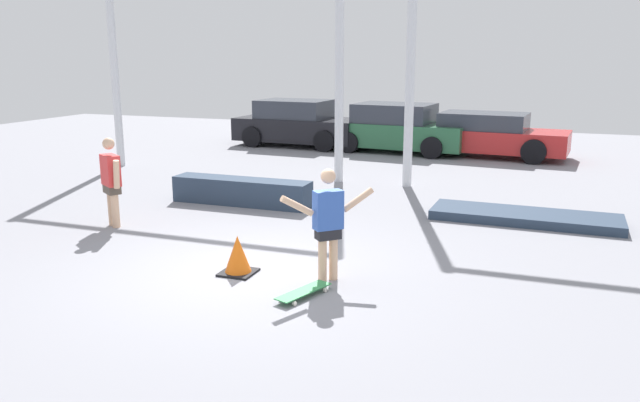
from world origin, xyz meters
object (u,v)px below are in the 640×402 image
skateboarder (328,220)px  skateboard (304,292)px  parked_car_red (488,135)px  manual_pad (525,217)px  parked_car_green (398,129)px  grind_box (242,191)px  traffic_cone (238,255)px  parked_car_black (298,124)px  bystander (111,179)px

skateboarder → skateboard: bearing=-141.4°
skateboard → parked_car_red: (1.02, 11.77, 0.55)m
manual_pad → parked_car_green: parked_car_green is taller
grind_box → skateboard: bearing=-54.4°
traffic_cone → skateboard: bearing=-22.3°
parked_car_red → parked_car_black: bearing=-176.2°
parked_car_red → bystander: bearing=-112.6°
parked_car_red → skateboard: bearing=-89.8°
parked_car_black → parked_car_red: size_ratio=0.91×
skateboard → manual_pad: bearing=-7.3°
skateboarder → grind_box: 4.57m
grind_box → bystander: bearing=-120.8°
manual_pad → parked_car_black: parked_car_black is taller
parked_car_black → traffic_cone: 12.07m
skateboard → grind_box: size_ratio=0.30×
manual_pad → parked_car_black: bearing=134.8°
skateboarder → parked_car_red: (0.93, 11.13, -0.20)m
skateboard → parked_car_green: 11.96m
skateboarder → parked_car_green: skateboarder is taller
parked_car_green → traffic_cone: (0.49, -11.37, -0.43)m
grind_box → parked_car_green: (1.29, 7.78, 0.43)m
skateboard → parked_car_green: (-1.62, 11.83, 0.62)m
parked_car_green → bystander: bearing=-99.1°
grind_box → parked_car_black: parked_car_black is taller
parked_car_green → traffic_cone: parked_car_green is taller
manual_pad → parked_car_green: (-3.99, 7.23, 0.60)m
skateboard → bystander: bystander is taller
manual_pad → bystander: 7.17m
skateboard → bystander: (-4.21, 1.86, 0.75)m
manual_pad → parked_car_red: parked_car_red is taller
parked_car_red → bystander: size_ratio=2.93×
traffic_cone → parked_car_green: bearing=92.5°
parked_car_red → skateboarder: bearing=-89.6°
parked_car_green → parked_car_red: bearing=4.2°
parked_car_black → skateboard: bearing=-64.9°
grind_box → manual_pad: grind_box is taller
skateboarder → parked_car_green: 11.32m
skateboard → bystander: bearing=86.2°
skateboarder → manual_pad: 4.63m
manual_pad → parked_car_black: size_ratio=0.79×
bystander → manual_pad: bearing=-123.5°
grind_box → manual_pad: size_ratio=0.87×
skateboarder → manual_pad: size_ratio=0.46×
parked_car_black → bystander: bystander is taller
parked_car_black → parked_car_red: parked_car_black is taller
parked_car_green → parked_car_red: parked_car_green is taller
parked_car_black → bystander: (0.69, -10.06, 0.12)m
grind_box → manual_pad: bearing=6.0°
manual_pad → bystander: size_ratio=2.12×
bystander → grind_box: bearing=-87.0°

